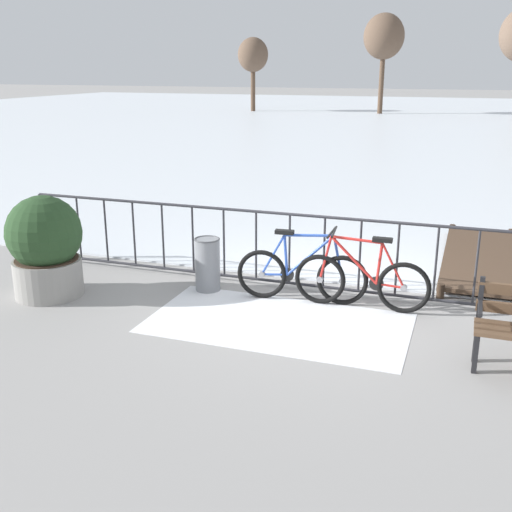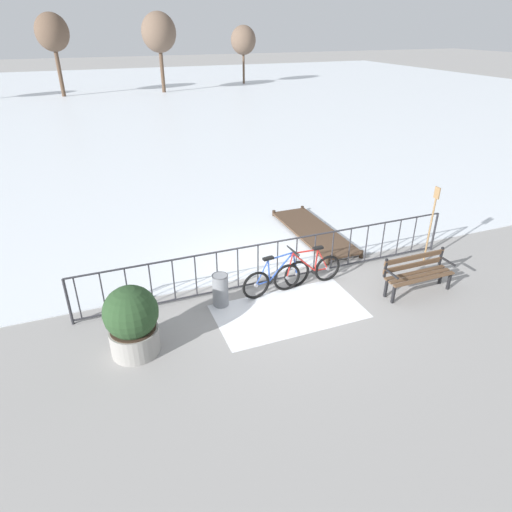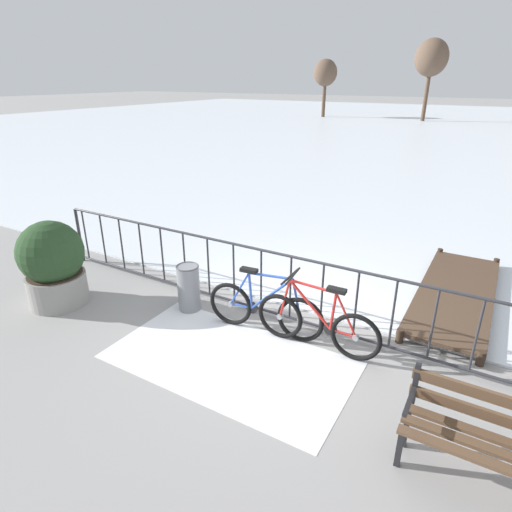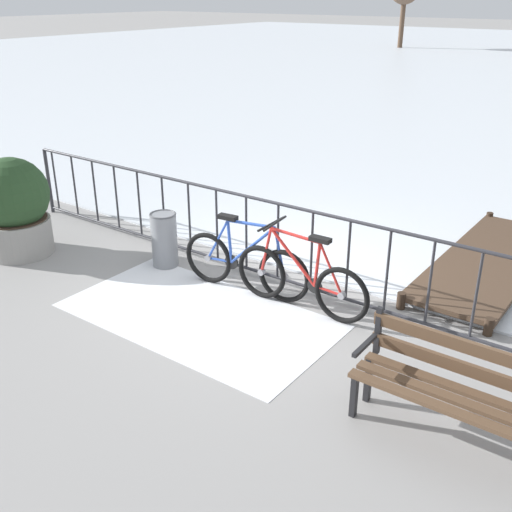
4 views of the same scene
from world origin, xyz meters
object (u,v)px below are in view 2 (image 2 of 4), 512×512
at_px(bicycle_second, 277,278).
at_px(oar_upright, 432,220).
at_px(park_bench, 417,271).
at_px(planter_with_shrub, 132,321).
at_px(bicycle_near_railing, 308,271).
at_px(trash_bin, 220,290).

xyz_separation_m(bicycle_second, oar_upright, (4.07, -0.05, 0.77)).
bearing_deg(park_bench, planter_with_shrub, 178.31).
bearing_deg(bicycle_near_railing, bicycle_second, -178.85).
height_order(bicycle_second, trash_bin, bicycle_second).
xyz_separation_m(planter_with_shrub, oar_upright, (7.30, 0.85, 0.46)).
distance_m(park_bench, oar_upright, 1.66).
bearing_deg(planter_with_shrub, bicycle_second, 15.58).
bearing_deg(oar_upright, planter_with_shrub, -173.36).
xyz_separation_m(park_bench, oar_upright, (1.15, 1.03, 0.63)).
xyz_separation_m(bicycle_second, planter_with_shrub, (-3.23, -0.90, 0.31)).
distance_m(bicycle_near_railing, park_bench, 2.41).
relative_size(bicycle_near_railing, trash_bin, 2.34).
bearing_deg(park_bench, bicycle_near_railing, 152.86).
relative_size(bicycle_second, oar_upright, 0.86).
height_order(planter_with_shrub, oar_upright, oar_upright).
height_order(park_bench, trash_bin, park_bench).
bearing_deg(planter_with_shrub, park_bench, -1.69).
relative_size(park_bench, oar_upright, 0.81).
xyz_separation_m(park_bench, trash_bin, (-4.24, 1.07, -0.14)).
bearing_deg(bicycle_near_railing, planter_with_shrub, -167.12).
xyz_separation_m(bicycle_near_railing, bicycle_second, (-0.78, -0.02, 0.00)).
xyz_separation_m(bicycle_near_railing, oar_upright, (3.29, -0.07, 0.77)).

